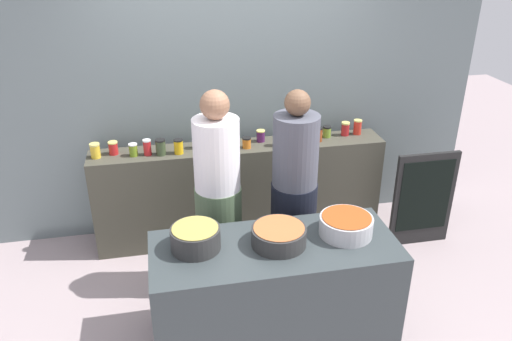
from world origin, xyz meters
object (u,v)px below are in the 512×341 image
object	(u,v)px
preserve_jar_10	(279,139)
preserve_jar_13	(327,132)
preserve_jar_9	(261,136)
preserve_jar_3	(147,147)
preserve_jar_5	(179,146)
cook_in_cap	(294,202)
preserve_jar_6	(198,141)
preserve_jar_11	(301,137)
preserve_jar_8	(247,143)
cooking_pot_left	(196,238)
preserve_jar_7	(212,141)
preserve_jar_14	(345,129)
cooking_pot_center	(279,236)
preserve_jar_4	(161,147)
cooking_pot_right	(346,225)
preserve_jar_1	(113,148)
preserve_jar_2	(133,150)
preserve_jar_0	(95,151)
cook_with_tongs	(218,204)
preserve_jar_15	(357,127)
preserve_jar_12	(318,134)

from	to	relation	value
preserve_jar_10	preserve_jar_13	bearing A→B (deg)	13.24
preserve_jar_9	preserve_jar_3	bearing A→B (deg)	-174.12
preserve_jar_5	cook_in_cap	size ratio (longest dim) A/B	0.08
preserve_jar_6	preserve_jar_11	size ratio (longest dim) A/B	1.15
preserve_jar_8	cooking_pot_left	xyz separation A→B (m)	(-0.58, -1.27, -0.12)
preserve_jar_7	cook_in_cap	size ratio (longest dim) A/B	0.07
preserve_jar_14	cooking_pot_center	bearing A→B (deg)	-124.74
preserve_jar_4	preserve_jar_5	distance (m)	0.15
cooking_pot_left	cooking_pot_right	bearing A→B (deg)	-1.85
preserve_jar_1	preserve_jar_6	xyz separation A→B (m)	(0.74, -0.02, 0.01)
preserve_jar_6	cooking_pot_right	world-z (taller)	preserve_jar_6
preserve_jar_1	preserve_jar_3	world-z (taller)	preserve_jar_3
preserve_jar_1	preserve_jar_3	bearing A→B (deg)	-14.55
preserve_jar_6	cook_in_cap	world-z (taller)	cook_in_cap
preserve_jar_2	preserve_jar_7	xyz separation A→B (m)	(0.69, 0.06, -0.00)
preserve_jar_0	preserve_jar_5	xyz separation A→B (m)	(0.71, -0.05, 0.00)
preserve_jar_6	preserve_jar_14	xyz separation A→B (m)	(1.41, 0.04, -0.00)
preserve_jar_9	cook_with_tongs	distance (m)	0.98
preserve_jar_0	preserve_jar_15	bearing A→B (deg)	1.75
preserve_jar_5	preserve_jar_1	bearing A→B (deg)	170.06
preserve_jar_0	preserve_jar_2	distance (m)	0.32
preserve_jar_15	cooking_pot_center	distance (m)	1.85
preserve_jar_3	preserve_jar_5	size ratio (longest dim) A/B	1.08
preserve_jar_5	cook_in_cap	world-z (taller)	cook_in_cap
preserve_jar_12	cooking_pot_left	distance (m)	1.82
preserve_jar_5	cooking_pot_left	xyz separation A→B (m)	(0.02, -1.27, -0.14)
preserve_jar_9	preserve_jar_15	world-z (taller)	preserve_jar_15
preserve_jar_2	preserve_jar_10	bearing A→B (deg)	-1.42
cook_with_tongs	cook_in_cap	size ratio (longest dim) A/B	1.01
preserve_jar_12	preserve_jar_6	bearing A→B (deg)	177.42
cook_with_tongs	preserve_jar_8	bearing A→B (deg)	62.34
preserve_jar_4	preserve_jar_9	world-z (taller)	preserve_jar_4
preserve_jar_3	preserve_jar_10	bearing A→B (deg)	-1.37
preserve_jar_9	cooking_pot_right	distance (m)	1.47
preserve_jar_2	preserve_jar_10	distance (m)	1.30
preserve_jar_13	preserve_jar_6	bearing A→B (deg)	-178.68
preserve_jar_8	cook_in_cap	world-z (taller)	cook_in_cap
preserve_jar_4	preserve_jar_11	xyz separation A→B (m)	(1.28, 0.02, -0.01)
preserve_jar_3	cooking_pot_right	bearing A→B (deg)	-44.62
preserve_jar_4	preserve_jar_12	world-z (taller)	preserve_jar_4
preserve_jar_13	cook_with_tongs	size ratio (longest dim) A/B	0.06
preserve_jar_5	preserve_jar_15	xyz separation A→B (m)	(1.71, 0.13, 0.01)
cook_with_tongs	preserve_jar_15	bearing A→B (deg)	28.68
preserve_jar_6	preserve_jar_14	world-z (taller)	preserve_jar_6
preserve_jar_7	cooking_pot_center	size ratio (longest dim) A/B	0.29
preserve_jar_2	cook_in_cap	world-z (taller)	cook_in_cap
preserve_jar_5	cooking_pot_center	xyz separation A→B (m)	(0.58, -1.33, -0.15)
preserve_jar_13	preserve_jar_12	bearing A→B (deg)	-145.23
preserve_jar_15	cooking_pot_left	xyz separation A→B (m)	(-1.69, -1.39, -0.14)
cooking_pot_right	preserve_jar_8	bearing A→B (deg)	109.60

